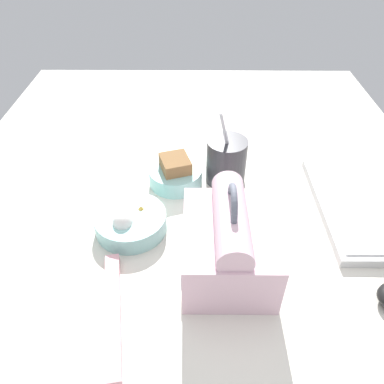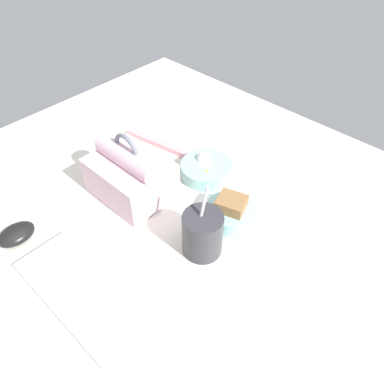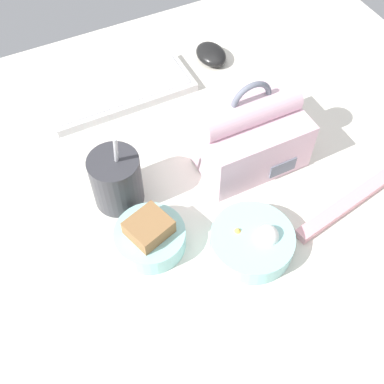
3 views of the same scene
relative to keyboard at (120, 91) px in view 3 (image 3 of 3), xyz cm
name	(u,v)px [view 3 (image 3 of 3)]	position (x,y,z in cm)	size (l,w,h in cm)	color
desk_surface	(172,215)	(-2.84, -31.66, -2.02)	(140.00, 110.00, 2.00)	silver
keyboard	(120,91)	(0.00, 0.00, 0.00)	(30.51, 12.35, 2.10)	silver
lunch_bag	(247,133)	(15.09, -25.92, 5.14)	(19.13, 15.36, 17.81)	beige
soup_cup	(116,179)	(-9.71, -24.75, 4.35)	(8.71, 8.71, 17.14)	#333338
bento_bowl_sandwich	(150,236)	(-8.55, -35.85, 1.44)	(11.68, 11.68, 6.59)	#93D1CC
bento_bowl_snacks	(252,241)	(6.03, -43.84, 1.02)	(13.73, 13.73, 5.67)	#93D1CC
computer_mouse	(211,54)	(22.39, 1.58, 0.61)	(6.16, 8.36, 3.26)	black
chopstick_case	(346,205)	(24.86, -44.25, -0.22)	(22.30, 6.21, 1.60)	pink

